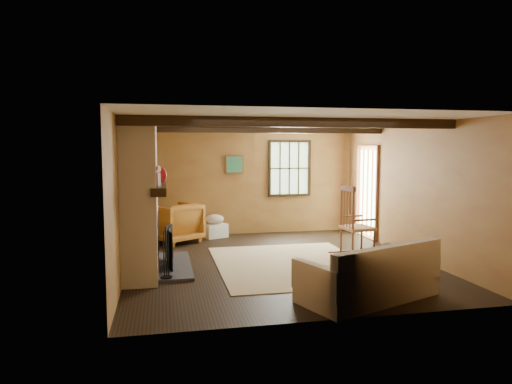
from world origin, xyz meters
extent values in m
plane|color=black|center=(0.00, 0.00, 0.00)|extent=(5.50, 5.50, 0.00)
cube|color=olive|center=(0.00, 2.75, 1.20)|extent=(5.00, 0.02, 2.40)
cube|color=olive|center=(0.00, -2.75, 1.20)|extent=(5.00, 0.02, 2.40)
cube|color=olive|center=(-2.50, 0.00, 1.20)|extent=(0.02, 5.50, 2.40)
cube|color=olive|center=(2.50, 0.00, 1.20)|extent=(0.02, 5.50, 2.40)
cube|color=silver|center=(0.00, 0.00, 2.40)|extent=(5.00, 5.50, 0.02)
cube|color=black|center=(0.00, -1.20, 2.33)|extent=(5.00, 0.12, 0.14)
cube|color=black|center=(0.00, 1.20, 2.33)|extent=(5.00, 0.12, 0.14)
cube|color=black|center=(1.00, 2.72, 1.50)|extent=(1.02, 0.06, 1.32)
cube|color=#A7C999|center=(1.00, 2.75, 1.50)|extent=(0.90, 0.01, 1.20)
cube|color=black|center=(1.00, 2.73, 1.50)|extent=(0.90, 0.03, 0.02)
cube|color=brown|center=(2.47, 1.70, 1.00)|extent=(0.06, 1.00, 2.06)
cube|color=#A7C999|center=(2.50, 1.70, 1.00)|extent=(0.01, 0.80, 1.85)
cube|color=brown|center=(-0.30, 2.72, 1.60)|extent=(0.42, 0.03, 0.42)
cube|color=#267469|center=(-0.30, 2.71, 1.60)|extent=(0.36, 0.01, 0.36)
cube|color=brown|center=(-2.25, 0.00, 1.20)|extent=(0.50, 2.20, 2.40)
cube|color=black|center=(-2.18, 0.00, 0.45)|extent=(0.38, 1.00, 0.85)
cube|color=#3B3A3F|center=(-1.75, 0.00, 0.03)|extent=(0.55, 1.80, 0.05)
cube|color=black|center=(-1.97, 0.00, 1.35)|extent=(0.22, 2.30, 0.12)
cube|color=black|center=(-1.82, -0.33, 0.36)|extent=(0.09, 0.30, 0.61)
cube|color=black|center=(-1.82, -0.01, 0.36)|extent=(0.05, 0.31, 0.61)
cube|color=black|center=(-1.82, 0.30, 0.36)|extent=(0.14, 0.29, 0.61)
cylinder|color=black|center=(-1.88, -0.80, 0.06)|extent=(0.17, 0.17, 0.02)
cylinder|color=black|center=(-1.91, -0.83, 0.40)|extent=(0.02, 0.02, 0.71)
cylinder|color=black|center=(-1.88, -0.80, 0.40)|extent=(0.02, 0.02, 0.71)
cylinder|color=black|center=(-1.85, -0.76, 0.40)|extent=(0.02, 0.02, 0.71)
cylinder|color=white|center=(-1.98, -0.88, 1.51)|extent=(0.09, 0.09, 0.20)
sphere|color=white|center=(-1.98, -0.88, 1.66)|extent=(0.11, 0.11, 0.11)
cylinder|color=red|center=(-1.98, -0.33, 1.55)|extent=(0.27, 0.10, 0.28)
cube|color=black|center=(-1.98, 0.11, 1.46)|extent=(0.22, 0.16, 0.11)
cylinder|color=black|center=(-1.98, 0.48, 1.45)|extent=(0.07, 0.07, 0.09)
cylinder|color=black|center=(-1.98, 0.49, 1.45)|extent=(0.08, 0.08, 0.09)
cube|color=tan|center=(0.20, -0.20, 0.00)|extent=(2.50, 3.00, 0.01)
cube|color=tan|center=(1.60, 0.23, 0.50)|extent=(0.56, 0.58, 0.06)
cube|color=brown|center=(1.38, 0.21, 1.23)|extent=(0.11, 0.51, 0.09)
cylinder|color=brown|center=(1.84, 0.03, 0.25)|extent=(0.04, 0.04, 0.48)
cylinder|color=brown|center=(1.80, 0.47, 0.25)|extent=(0.04, 0.04, 0.48)
cylinder|color=brown|center=(1.41, -0.01, 0.25)|extent=(0.04, 0.04, 0.48)
cylinder|color=brown|center=(1.36, 0.43, 0.25)|extent=(0.04, 0.04, 0.48)
cylinder|color=brown|center=(1.41, -0.01, 0.88)|extent=(0.04, 0.04, 0.83)
cylinder|color=brown|center=(1.36, 0.43, 0.88)|extent=(0.04, 0.04, 0.83)
cylinder|color=brown|center=(1.39, 0.10, 0.86)|extent=(0.02, 0.02, 0.68)
cylinder|color=brown|center=(1.38, 0.21, 0.86)|extent=(0.02, 0.02, 0.68)
cylinder|color=brown|center=(1.37, 0.32, 0.86)|extent=(0.02, 0.02, 0.68)
cube|color=brown|center=(1.63, -0.01, 0.68)|extent=(0.46, 0.09, 0.03)
cube|color=brown|center=(1.58, 0.47, 0.68)|extent=(0.46, 0.09, 0.03)
cube|color=brown|center=(1.62, 0.01, 0.02)|extent=(0.94, 0.14, 0.03)
cube|color=brown|center=(1.58, 0.45, 0.02)|extent=(0.94, 0.14, 0.03)
cube|color=beige|center=(0.69, -2.12, 0.20)|extent=(2.02, 1.44, 0.40)
cube|color=beige|center=(0.82, -2.45, 0.51)|extent=(1.77, 0.79, 0.51)
cube|color=beige|center=(-0.12, -2.44, 0.39)|extent=(0.42, 0.82, 0.37)
cube|color=beige|center=(1.51, -1.80, 0.39)|extent=(0.42, 0.82, 0.37)
ellipsoid|color=beige|center=(1.09, -1.87, 0.51)|extent=(0.35, 0.23, 0.33)
cylinder|color=#4F3B22|center=(-1.99, 2.60, 0.06)|extent=(0.39, 0.12, 0.12)
cylinder|color=#4F3B22|center=(-1.86, 2.60, 0.06)|extent=(0.39, 0.12, 0.12)
cylinder|color=#4F3B22|center=(-1.73, 2.60, 0.06)|extent=(0.39, 0.12, 0.12)
cylinder|color=#4F3B22|center=(-1.99, 2.60, 0.17)|extent=(0.39, 0.12, 0.12)
cylinder|color=#4F3B22|center=(-1.86, 2.60, 0.17)|extent=(0.39, 0.12, 0.12)
cylinder|color=#4F3B22|center=(-1.73, 2.60, 0.17)|extent=(0.39, 0.12, 0.12)
cube|color=silver|center=(-0.80, 2.41, 0.15)|extent=(0.61, 0.55, 0.30)
ellipsoid|color=beige|center=(-0.80, 2.41, 0.41)|extent=(0.43, 0.35, 0.21)
imported|color=#BF6026|center=(-1.66, 2.04, 0.41)|extent=(1.24, 1.25, 0.83)
camera|label=1|loc=(-1.92, -7.53, 1.95)|focal=32.00mm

